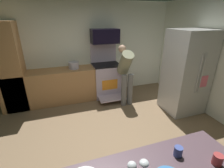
% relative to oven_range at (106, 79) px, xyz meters
% --- Properties ---
extents(ground_plane, '(5.20, 4.80, 0.02)m').
position_rel_oven_range_xyz_m(ground_plane, '(-0.49, -1.97, -0.52)').
color(ground_plane, '#7D6448').
extents(wall_back, '(5.20, 0.12, 2.60)m').
position_rel_oven_range_xyz_m(wall_back, '(-0.49, 0.37, 0.79)').
color(wall_back, white).
rests_on(wall_back, ground).
extents(lower_cabinet_run, '(2.40, 0.60, 0.90)m').
position_rel_oven_range_xyz_m(lower_cabinet_run, '(-1.39, 0.01, -0.06)').
color(lower_cabinet_run, '#B5804D').
rests_on(lower_cabinet_run, ground).
extents(cabinet_column, '(0.60, 0.60, 2.10)m').
position_rel_oven_range_xyz_m(cabinet_column, '(-2.39, 0.01, 0.54)').
color(cabinet_column, '#B5804D').
rests_on(cabinet_column, ground).
extents(oven_range, '(0.76, 1.03, 1.51)m').
position_rel_oven_range_xyz_m(oven_range, '(0.00, 0.00, 0.00)').
color(oven_range, '#C1AFC6').
rests_on(oven_range, ground).
extents(microwave, '(0.74, 0.38, 0.38)m').
position_rel_oven_range_xyz_m(microwave, '(0.00, 0.09, 1.19)').
color(microwave, black).
rests_on(microwave, oven_range).
extents(refrigerator, '(0.86, 0.79, 1.94)m').
position_rel_oven_range_xyz_m(refrigerator, '(1.54, -1.38, 0.46)').
color(refrigerator, beige).
rests_on(refrigerator, ground).
extents(person_cook, '(0.31, 0.62, 1.51)m').
position_rel_oven_range_xyz_m(person_cook, '(0.34, -0.60, 0.39)').
color(person_cook, slate).
rests_on(person_cook, ground).
extents(wine_glass_near, '(0.08, 0.08, 0.17)m').
position_rel_oven_range_xyz_m(wine_glass_near, '(-0.77, -3.35, 0.51)').
color(wine_glass_near, silver).
rests_on(wine_glass_near, counter_island).
extents(wine_glass_far, '(0.08, 0.08, 0.15)m').
position_rel_oven_range_xyz_m(wine_glass_far, '(-0.66, -3.35, 0.51)').
color(wine_glass_far, silver).
rests_on(wine_glass_far, counter_island).
extents(mug_coffee, '(0.08, 0.08, 0.10)m').
position_rel_oven_range_xyz_m(mug_coffee, '(-0.24, -3.28, 0.44)').
color(mug_coffee, '#3C4C92').
rests_on(mug_coffee, counter_island).
extents(mug_tea, '(0.09, 0.09, 0.11)m').
position_rel_oven_range_xyz_m(mug_tea, '(0.04, -3.48, 0.44)').
color(mug_tea, '#A23738').
rests_on(mug_tea, counter_island).
extents(stock_pot, '(0.27, 0.27, 0.19)m').
position_rel_oven_range_xyz_m(stock_pot, '(-0.90, 0.01, 0.48)').
color(stock_pot, '#BAB2C4').
rests_on(stock_pot, lower_cabinet_run).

